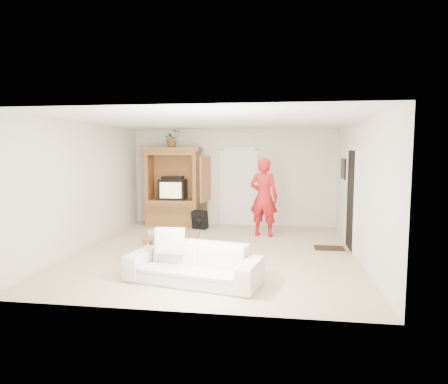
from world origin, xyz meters
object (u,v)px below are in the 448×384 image
Objects in this scene: man at (264,197)px; coffee_table at (171,238)px; armoire at (174,192)px; sofa at (194,263)px.

coffee_table is at bearing 64.23° from man.
man is at bearing -22.54° from armoire.
armoire reaches higher than man.
armoire is 2.67m from man.
coffee_table is at bearing -75.87° from armoire.
sofa is (1.55, -4.53, -0.61)m from armoire.
sofa is 1.90× the size of coffee_table.
sofa reaches higher than coffee_table.
coffee_table is (-1.71, -1.99, -0.59)m from man.
man is 0.90× the size of sofa.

